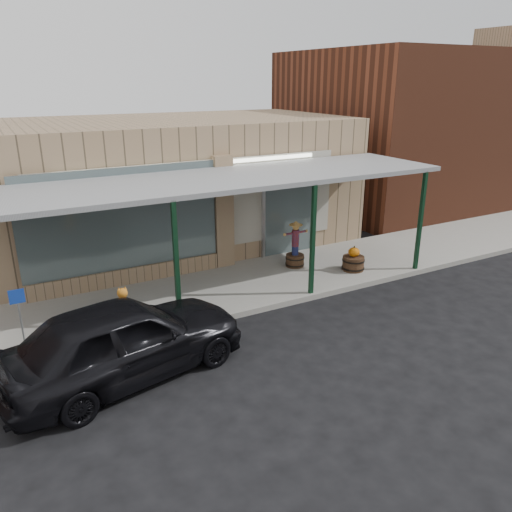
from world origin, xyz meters
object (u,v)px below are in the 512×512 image
handicap_sign (20,313)px  parked_sedan (124,339)px  barrel_scarecrow (295,251)px  barrel_pumpkin (353,261)px

handicap_sign → parked_sedan: size_ratio=0.28×
barrel_scarecrow → handicap_sign: size_ratio=0.99×
barrel_scarecrow → barrel_pumpkin: 1.71m
barrel_scarecrow → parked_sedan: 6.67m
barrel_scarecrow → parked_sedan: parked_sedan is taller
barrel_scarecrow → handicap_sign: handicap_sign is taller
barrel_pumpkin → parked_sedan: (-7.17, -2.10, 0.38)m
handicap_sign → parked_sedan: bearing=-43.4°
barrel_pumpkin → handicap_sign: bearing=-176.6°
barrel_pumpkin → parked_sedan: parked_sedan is taller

